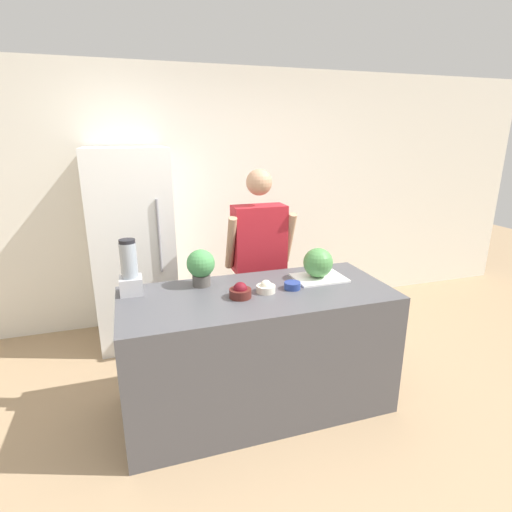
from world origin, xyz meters
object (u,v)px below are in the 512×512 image
object	(u,v)px
refrigerator	(134,248)
bowl_cream	(266,288)
bowl_cherries	(240,292)
bowl_small_blue	(292,286)
blender	(130,271)
potted_plant	(201,266)
person	(259,264)
watermelon	(318,263)

from	to	relation	value
refrigerator	bowl_cream	xyz separation A→B (m)	(0.84, -1.36, 0.01)
bowl_cherries	bowl_small_blue	xyz separation A→B (m)	(0.39, 0.04, -0.02)
blender	potted_plant	bearing A→B (deg)	0.84
blender	bowl_small_blue	bearing A→B (deg)	-13.26
person	bowl_cream	world-z (taller)	person
refrigerator	blender	bearing A→B (deg)	-92.25
bowl_small_blue	person	bearing A→B (deg)	90.60
bowl_cherries	watermelon	bearing A→B (deg)	14.90
bowl_cream	bowl_small_blue	xyz separation A→B (m)	(0.20, 0.00, -0.01)
person	watermelon	world-z (taller)	person
bowl_cherries	bowl_cream	bearing A→B (deg)	10.46
person	bowl_cherries	bearing A→B (deg)	-116.76
person	potted_plant	size ratio (longest dim) A/B	6.26
blender	watermelon	bearing A→B (deg)	-4.99
bowl_cherries	bowl_cream	size ratio (longest dim) A/B	1.13
bowl_cherries	bowl_cream	xyz separation A→B (m)	(0.19, 0.04, -0.01)
watermelon	bowl_cream	world-z (taller)	watermelon
person	blender	distance (m)	1.19
watermelon	bowl_cream	size ratio (longest dim) A/B	1.69
bowl_cherries	bowl_cream	distance (m)	0.20
bowl_small_blue	watermelon	bearing A→B (deg)	27.59
refrigerator	person	size ratio (longest dim) A/B	1.10
bowl_cream	blender	world-z (taller)	blender
bowl_cream	person	bearing A→B (deg)	75.29
person	bowl_cherries	world-z (taller)	person
refrigerator	bowl_cherries	world-z (taller)	refrigerator
blender	potted_plant	world-z (taller)	blender
person	bowl_cream	size ratio (longest dim) A/B	12.70
refrigerator	blender	distance (m)	1.12
bowl_cherries	person	bearing A→B (deg)	63.24
refrigerator	potted_plant	xyz separation A→B (m)	(0.44, -1.10, 0.13)
person	bowl_cherries	size ratio (longest dim) A/B	11.28
bowl_cherries	potted_plant	bearing A→B (deg)	124.61
watermelon	bowl_small_blue	xyz separation A→B (m)	(-0.26, -0.14, -0.10)
person	bowl_small_blue	xyz separation A→B (m)	(0.01, -0.72, 0.07)
bowl_cherries	blender	xyz separation A→B (m)	(-0.69, 0.29, 0.12)
bowl_cherries	bowl_small_blue	bearing A→B (deg)	5.35
potted_plant	bowl_cream	bearing A→B (deg)	-33.34
person	bowl_small_blue	size ratio (longest dim) A/B	14.45
watermelon	blender	xyz separation A→B (m)	(-1.34, 0.12, 0.04)
watermelon	potted_plant	xyz separation A→B (m)	(-0.86, 0.12, 0.02)
bowl_cherries	refrigerator	bearing A→B (deg)	114.79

